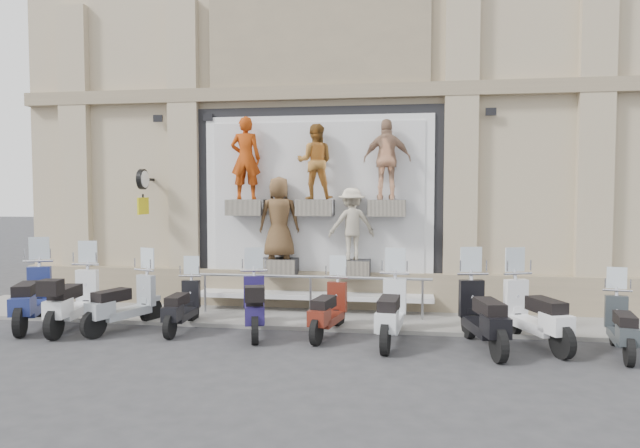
# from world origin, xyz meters

# --- Properties ---
(ground) EXTENTS (90.00, 90.00, 0.00)m
(ground) POSITION_xyz_m (0.00, 0.00, 0.00)
(ground) COLOR #313134
(ground) RESTS_ON ground
(sidewalk) EXTENTS (16.00, 2.20, 0.08)m
(sidewalk) POSITION_xyz_m (0.00, 2.10, 0.04)
(sidewalk) COLOR gray
(sidewalk) RESTS_ON ground
(building) EXTENTS (14.00, 8.60, 12.00)m
(building) POSITION_xyz_m (0.00, 7.00, 6.00)
(building) COLOR tan
(building) RESTS_ON ground
(shop_vitrine) EXTENTS (5.60, 0.86, 4.30)m
(shop_vitrine) POSITION_xyz_m (0.03, 2.75, 2.41)
(shop_vitrine) COLOR black
(shop_vitrine) RESTS_ON ground
(guard_rail) EXTENTS (5.06, 0.10, 0.93)m
(guard_rail) POSITION_xyz_m (0.00, 2.00, 0.47)
(guard_rail) COLOR #9EA0A5
(guard_rail) RESTS_ON ground
(clock_sign_bracket) EXTENTS (0.10, 0.80, 1.02)m
(clock_sign_bracket) POSITION_xyz_m (-3.90, 2.47, 2.80)
(clock_sign_bracket) COLOR black
(clock_sign_bracket) RESTS_ON ground
(scooter_a) EXTENTS (1.36, 2.21, 1.73)m
(scooter_a) POSITION_xyz_m (-5.32, 0.49, 0.87)
(scooter_a) COLOR navy
(scooter_a) RESTS_ON ground
(scooter_b) EXTENTS (0.83, 2.11, 1.67)m
(scooter_b) POSITION_xyz_m (-4.40, 0.45, 0.84)
(scooter_b) COLOR white
(scooter_b) RESTS_ON ground
(scooter_c) EXTENTS (1.20, 1.98, 1.55)m
(scooter_c) POSITION_xyz_m (-3.40, 0.54, 0.77)
(scooter_c) COLOR #92989E
(scooter_c) RESTS_ON ground
(scooter_d) EXTENTS (0.55, 1.72, 1.38)m
(scooter_d) POSITION_xyz_m (-2.28, 0.68, 0.69)
(scooter_d) COLOR black
(scooter_d) RESTS_ON ground
(scooter_e) EXTENTS (1.07, 2.02, 1.57)m
(scooter_e) POSITION_xyz_m (-0.84, 0.63, 0.79)
(scooter_e) COLOR #1F164F
(scooter_e) RESTS_ON ground
(scooter_f) EXTENTS (0.84, 1.84, 1.44)m
(scooter_f) POSITION_xyz_m (0.55, 0.68, 0.72)
(scooter_f) COLOR #57190F
(scooter_f) RESTS_ON ground
(scooter_g) EXTENTS (0.77, 2.05, 1.63)m
(scooter_g) POSITION_xyz_m (1.71, 0.36, 0.81)
(scooter_g) COLOR silver
(scooter_g) RESTS_ON ground
(scooter_h) EXTENTS (1.01, 2.15, 1.68)m
(scooter_h) POSITION_xyz_m (3.26, 0.22, 0.84)
(scooter_h) COLOR black
(scooter_h) RESTS_ON ground
(scooter_i) EXTENTS (1.30, 2.12, 1.66)m
(scooter_i) POSITION_xyz_m (4.18, 0.53, 0.83)
(scooter_i) COLOR white
(scooter_i) RESTS_ON ground
(scooter_j) EXTENTS (0.76, 1.76, 1.38)m
(scooter_j) POSITION_xyz_m (5.46, 0.20, 0.69)
(scooter_j) COLOR #292F32
(scooter_j) RESTS_ON ground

